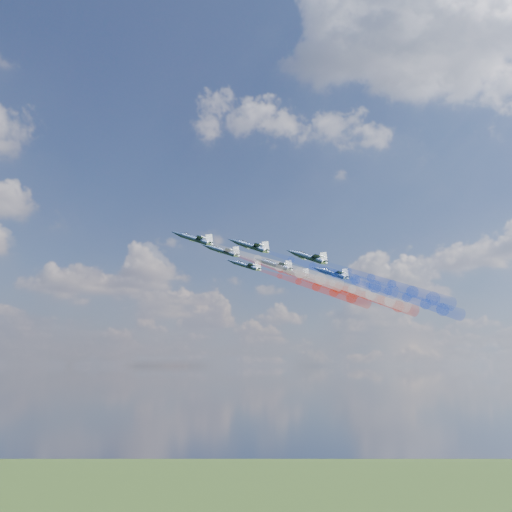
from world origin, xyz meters
TOP-DOWN VIEW (x-y plane):
  - jet_lead at (-18.02, -11.22)m, footprint 14.78×12.43m
  - trail_lead at (7.85, -15.59)m, footprint 42.53×11.56m
  - jet_inner_left at (-7.23, -22.91)m, footprint 14.78×12.43m
  - trail_inner_left at (18.65, -27.28)m, footprint 42.53×11.56m
  - jet_inner_right at (-4.54, -4.26)m, footprint 14.78×12.43m
  - trail_inner_right at (21.33, -8.62)m, footprint 42.53×11.56m
  - jet_outer_left at (1.76, -36.38)m, footprint 14.78×12.43m
  - trail_outer_left at (27.64, -40.74)m, footprint 42.53×11.56m
  - jet_center_third at (6.60, -15.38)m, footprint 14.78×12.43m
  - trail_center_third at (32.48, -19.75)m, footprint 42.53×11.56m
  - jet_outer_right at (10.34, 5.68)m, footprint 14.78×12.43m
  - trail_outer_right at (36.22, 1.31)m, footprint 42.53×11.56m
  - jet_rear_left at (18.08, -26.87)m, footprint 14.78×12.43m
  - trail_rear_left at (43.96, -31.23)m, footprint 42.53×11.56m
  - jet_rear_right at (19.80, -7.11)m, footprint 14.78×12.43m
  - trail_rear_right at (45.68, -11.47)m, footprint 42.53×11.56m

SIDE VIEW (x-z plane):
  - trail_rear_left at x=43.96m, z-range 155.70..169.18m
  - trail_outer_left at x=27.64m, z-range 157.43..170.91m
  - trail_rear_right at x=45.68m, z-range 158.33..171.82m
  - trail_center_third at x=32.48m, z-range 158.58..172.07m
  - jet_rear_left at x=18.08m, z-range 164.73..171.55m
  - trail_inner_left at x=18.65m, z-range 161.44..174.93m
  - trail_outer_right at x=36.22m, z-range 161.48..174.96m
  - jet_outer_left at x=1.76m, z-range 166.46..173.28m
  - trail_inner_right at x=21.33m, z-range 163.18..176.67m
  - jet_rear_right at x=19.80m, z-range 167.36..174.19m
  - trail_lead at x=7.85m, z-range 164.15..177.64m
  - jet_center_third at x=6.60m, z-range 167.61..174.44m
  - jet_inner_left at x=-7.23m, z-range 170.47..177.30m
  - jet_outer_right at x=10.34m, z-range 170.51..177.33m
  - jet_inner_right at x=-4.54m, z-range 172.21..179.04m
  - jet_lead at x=-18.02m, z-range 173.18..180.01m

